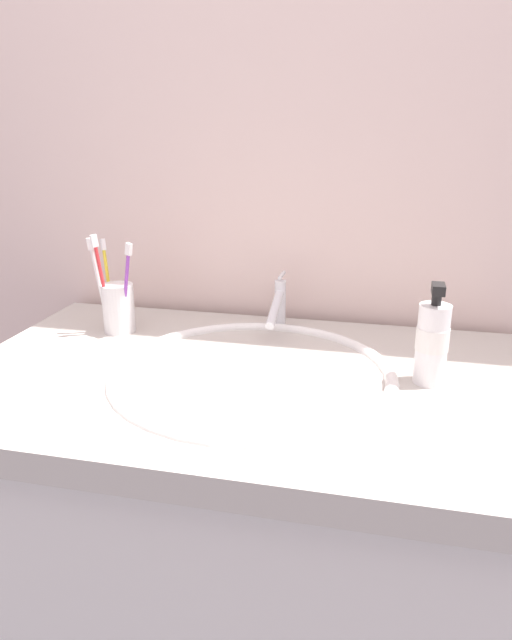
{
  "coord_description": "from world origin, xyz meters",
  "views": [
    {
      "loc": [
        0.22,
        -0.9,
        1.27
      ],
      "look_at": [
        0.01,
        0.03,
        0.95
      ],
      "focal_mm": 32.44,
      "sensor_mm": 36.0,
      "label": 1
    }
  ],
  "objects": [
    {
      "name": "faucet",
      "position": [
        0.01,
        0.24,
        0.91
      ],
      "size": [
        0.02,
        0.15,
        0.11
      ],
      "color": "silver",
      "rests_on": "sink_basin"
    },
    {
      "name": "toothbrush_cup",
      "position": [
        -0.31,
        0.15,
        0.91
      ],
      "size": [
        0.07,
        0.07,
        0.1
      ],
      "primitive_type": "cylinder",
      "color": "white",
      "rests_on": "vanity_counter"
    },
    {
      "name": "sink_basin",
      "position": [
        0.01,
        -0.0,
        0.82
      ],
      "size": [
        0.5,
        0.5,
        0.11
      ],
      "color": "white",
      "rests_on": "vanity_counter"
    },
    {
      "name": "toothbrush_white",
      "position": [
        -0.34,
        0.14,
        0.97
      ],
      "size": [
        0.03,
        0.02,
        0.19
      ],
      "color": "white",
      "rests_on": "toothbrush_cup"
    },
    {
      "name": "toothbrush_yellow",
      "position": [
        -0.34,
        0.17,
        0.97
      ],
      "size": [
        0.04,
        0.04,
        0.18
      ],
      "color": "yellow",
      "rests_on": "toothbrush_cup"
    },
    {
      "name": "toothbrush_red",
      "position": [
        -0.33,
        0.13,
        0.98
      ],
      "size": [
        0.03,
        0.03,
        0.2
      ],
      "color": "red",
      "rests_on": "toothbrush_cup"
    },
    {
      "name": "vanity_counter",
      "position": [
        0.0,
        0.0,
        0.43
      ],
      "size": [
        1.02,
        0.63,
        0.86
      ],
      "color": "silver",
      "rests_on": "ground"
    },
    {
      "name": "soap_dispenser",
      "position": [
        0.31,
        0.03,
        0.93
      ],
      "size": [
        0.05,
        0.06,
        0.17
      ],
      "color": "white",
      "rests_on": "vanity_counter"
    },
    {
      "name": "toothbrush_purple",
      "position": [
        -0.28,
        0.13,
        0.97
      ],
      "size": [
        0.05,
        0.02,
        0.19
      ],
      "color": "purple",
      "rests_on": "toothbrush_cup"
    },
    {
      "name": "tiled_wall_back",
      "position": [
        0.0,
        0.36,
        1.2
      ],
      "size": [
        2.22,
        0.04,
        2.4
      ],
      "primitive_type": "cube",
      "color": "beige",
      "rests_on": "ground"
    }
  ]
}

